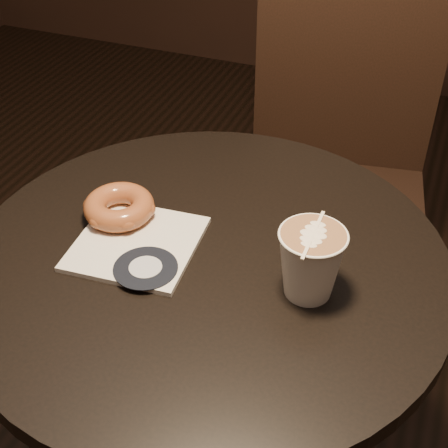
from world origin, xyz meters
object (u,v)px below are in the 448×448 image
object	(u,v)px
doughnut	(119,207)
latte_cup	(310,264)
pastry_bag	(137,244)
cafe_table	(209,345)
chair	(338,143)

from	to	relation	value
doughnut	latte_cup	bearing A→B (deg)	-8.57
pastry_bag	doughnut	size ratio (longest dim) A/B	1.59
cafe_table	latte_cup	size ratio (longest dim) A/B	7.57
cafe_table	pastry_bag	distance (m)	0.23
latte_cup	chair	bearing A→B (deg)	98.24
latte_cup	doughnut	bearing A→B (deg)	171.43
chair	pastry_bag	world-z (taller)	chair
doughnut	chair	bearing A→B (deg)	70.80
chair	latte_cup	bearing A→B (deg)	-91.26
pastry_bag	latte_cup	xyz separation A→B (m)	(0.26, -0.00, 0.05)
chair	doughnut	size ratio (longest dim) A/B	9.90
chair	doughnut	world-z (taller)	chair
cafe_table	latte_cup	bearing A→B (deg)	-8.65
cafe_table	pastry_bag	world-z (taller)	pastry_bag
pastry_bag	doughnut	xyz separation A→B (m)	(-0.05, 0.05, 0.02)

